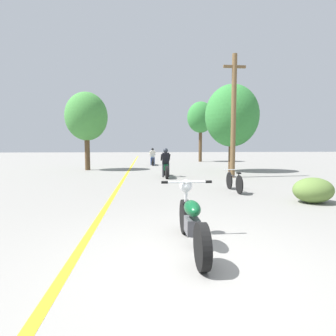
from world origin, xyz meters
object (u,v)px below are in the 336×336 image
(roadside_tree_left, at_px, (86,117))
(bicycle_parked, at_px, (234,182))
(roadside_tree_right_far, at_px, (201,118))
(roadside_tree_right_near, at_px, (232,116))
(motorcycle_rider_far, at_px, (153,159))
(motorcycle_rider_lead, at_px, (166,166))
(motorcycle_foreground, at_px, (191,220))
(utility_pole, at_px, (234,115))

(roadside_tree_left, xyz_separation_m, bicycle_parked, (6.75, -8.62, -3.07))
(bicycle_parked, bearing_deg, roadside_tree_right_far, 81.80)
(roadside_tree_right_near, relative_size, motorcycle_rider_far, 2.66)
(roadside_tree_left, xyz_separation_m, motorcycle_rider_lead, (4.73, -4.25, -2.86))
(motorcycle_foreground, bearing_deg, roadside_tree_right_far, 77.51)
(roadside_tree_right_far, bearing_deg, motorcycle_foreground, -102.49)
(motorcycle_rider_far, bearing_deg, roadside_tree_right_near, -51.29)
(roadside_tree_right_near, distance_m, motorcycle_rider_far, 7.88)
(roadside_tree_right_far, distance_m, bicycle_parked, 17.39)
(utility_pole, relative_size, motorcycle_rider_lead, 2.85)
(motorcycle_rider_far, bearing_deg, utility_pole, -66.79)
(roadside_tree_right_near, bearing_deg, motorcycle_rider_lead, -149.79)
(motorcycle_foreground, xyz_separation_m, bicycle_parked, (2.35, 4.77, -0.09))
(motorcycle_rider_lead, relative_size, motorcycle_rider_far, 1.07)
(roadside_tree_right_near, relative_size, motorcycle_rider_lead, 2.49)
(motorcycle_foreground, bearing_deg, motorcycle_rider_far, 90.23)
(motorcycle_rider_far, height_order, bicycle_parked, motorcycle_rider_far)
(roadside_tree_right_far, xyz_separation_m, bicycle_parked, (-2.41, -16.76, -3.95))
(roadside_tree_left, relative_size, motorcycle_foreground, 2.45)
(roadside_tree_right_near, bearing_deg, bicycle_parked, -107.75)
(motorcycle_rider_lead, bearing_deg, utility_pole, -7.75)
(motorcycle_foreground, xyz_separation_m, motorcycle_rider_lead, (0.34, 9.13, 0.12))
(roadside_tree_right_near, relative_size, roadside_tree_left, 1.05)
(roadside_tree_right_near, xyz_separation_m, motorcycle_rider_lead, (-4.19, -2.44, -2.80))
(motorcycle_foreground, height_order, motorcycle_rider_lead, motorcycle_rider_lead)
(bicycle_parked, bearing_deg, motorcycle_foreground, -116.27)
(motorcycle_foreground, distance_m, motorcycle_rider_lead, 9.14)
(motorcycle_rider_far, distance_m, bicycle_parked, 12.77)
(roadside_tree_left, relative_size, motorcycle_rider_far, 2.53)
(roadside_tree_right_near, bearing_deg, motorcycle_rider_far, 128.71)
(roadside_tree_left, relative_size, motorcycle_rider_lead, 2.37)
(roadside_tree_right_far, height_order, motorcycle_rider_far, roadside_tree_right_far)
(utility_pole, distance_m, motorcycle_foreground, 9.77)
(utility_pole, bearing_deg, bicycle_parked, -108.10)
(utility_pole, distance_m, motorcycle_rider_lead, 4.17)
(utility_pole, xyz_separation_m, motorcycle_rider_far, (-3.70, 8.63, -2.55))
(utility_pole, distance_m, bicycle_parked, 4.94)
(roadside_tree_right_near, xyz_separation_m, motorcycle_foreground, (-4.53, -11.57, -2.93))
(motorcycle_rider_lead, distance_m, motorcycle_rider_far, 8.19)
(roadside_tree_right_far, distance_m, motorcycle_foreground, 22.38)
(roadside_tree_right_near, distance_m, roadside_tree_right_far, 10.00)
(roadside_tree_right_far, distance_m, motorcycle_rider_lead, 13.69)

